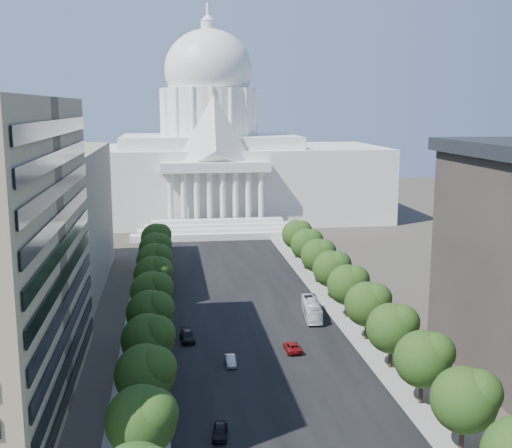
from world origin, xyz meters
name	(u,v)px	position (x,y,z in m)	size (l,w,h in m)	color
road_asphalt	(240,293)	(0.00, 90.00, 0.00)	(30.00, 260.00, 0.01)	black
sidewalk_left	(150,297)	(-19.00, 90.00, 0.00)	(8.00, 260.00, 0.02)	gray
sidewalk_right	(328,290)	(19.00, 90.00, 0.00)	(8.00, 260.00, 0.02)	gray
capitol	(210,161)	(0.00, 184.89, 20.01)	(120.00, 56.00, 73.00)	white
office_block_left_far	(10,220)	(-48.00, 100.00, 15.00)	(38.00, 52.00, 30.00)	gray
tree_l_b	(144,419)	(-17.66, 23.81, 6.45)	(7.79, 7.60, 9.97)	#33261C
tree_l_c	(148,373)	(-17.66, 35.81, 6.45)	(7.79, 7.60, 9.97)	#33261C
tree_l_d	(150,338)	(-17.66, 47.81, 6.45)	(7.79, 7.60, 9.97)	#33261C
tree_l_e	(152,312)	(-17.66, 59.81, 6.45)	(7.79, 7.60, 9.97)	#33261C
tree_l_f	(153,291)	(-17.66, 71.81, 6.45)	(7.79, 7.60, 9.97)	#33261C
tree_l_g	(155,274)	(-17.66, 83.81, 6.45)	(7.79, 7.60, 9.97)	#33261C
tree_l_h	(156,260)	(-17.66, 95.81, 6.45)	(7.79, 7.60, 9.97)	#33261C
tree_l_i	(157,248)	(-17.66, 107.81, 6.45)	(7.79, 7.60, 9.97)	#33261C
tree_l_j	(157,237)	(-17.66, 119.81, 6.45)	(7.79, 7.60, 9.97)	#33261C
tree_r_b	(468,398)	(18.34, 23.81, 6.45)	(7.79, 7.60, 9.97)	#33261C
tree_r_c	(426,357)	(18.34, 35.81, 6.45)	(7.79, 7.60, 9.97)	#33261C
tree_r_d	(394,327)	(18.34, 47.81, 6.45)	(7.79, 7.60, 9.97)	#33261C
tree_r_e	(369,303)	(18.34, 59.81, 6.45)	(7.79, 7.60, 9.97)	#33261C
tree_r_f	(349,283)	(18.34, 71.81, 6.45)	(7.79, 7.60, 9.97)	#33261C
tree_r_g	(333,268)	(18.34, 83.81, 6.45)	(7.79, 7.60, 9.97)	#33261C
tree_r_h	(319,254)	(18.34, 95.81, 6.45)	(7.79, 7.60, 9.97)	#33261C
tree_r_i	(308,243)	(18.34, 107.81, 6.45)	(7.79, 7.60, 9.97)	#33261C
tree_r_j	(298,234)	(18.34, 119.81, 6.45)	(7.79, 7.60, 9.97)	#33261C
streetlight_b	(439,364)	(19.90, 35.00, 5.82)	(2.61, 0.44, 9.00)	gray
streetlight_c	(378,306)	(19.90, 60.00, 5.82)	(2.61, 0.44, 9.00)	gray
streetlight_d	(339,269)	(19.90, 85.00, 5.82)	(2.61, 0.44, 9.00)	gray
streetlight_e	(312,244)	(19.90, 110.00, 5.82)	(2.61, 0.44, 9.00)	gray
streetlight_f	(292,225)	(19.90, 135.00, 5.82)	(2.61, 0.44, 9.00)	gray
car_dark_a	(220,432)	(-9.16, 30.61, 0.74)	(1.75, 4.36, 1.48)	black
car_silver	(231,361)	(-5.79, 52.16, 0.68)	(1.44, 4.12, 1.36)	#A8AAB0
car_red	(292,347)	(4.59, 56.32, 0.72)	(2.37, 5.15, 1.43)	maroon
car_dark_b	(187,337)	(-12.02, 63.20, 0.80)	(2.24, 5.51, 1.60)	black
city_bus	(312,309)	(11.37, 72.37, 1.63)	(2.74, 11.69, 3.26)	silver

